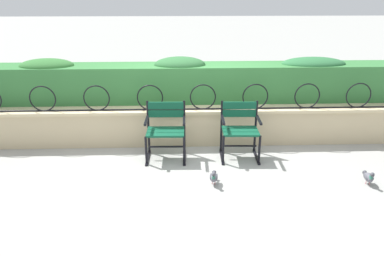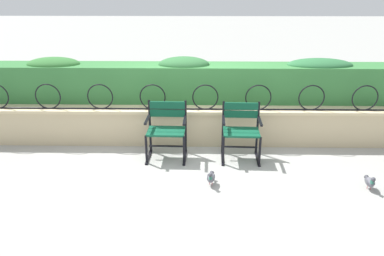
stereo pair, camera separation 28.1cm
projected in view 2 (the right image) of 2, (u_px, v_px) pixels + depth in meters
name	position (u px, v px, depth m)	size (l,w,h in m)	color
ground_plane	(192.00, 166.00, 5.49)	(60.00, 60.00, 0.00)	#9E9E99
stone_wall	(193.00, 125.00, 6.20)	(7.89, 0.41, 0.61)	#C6B289
iron_arch_fence	(181.00, 99.00, 5.96)	(7.34, 0.02, 0.42)	black
hedge_row	(193.00, 81.00, 6.42)	(7.73, 0.62, 0.76)	#387A3D
park_chair_left	(167.00, 128.00, 5.65)	(0.61, 0.53, 0.85)	#0F4C33
park_chair_right	(241.00, 129.00, 5.62)	(0.59, 0.54, 0.84)	#0F4C33
pigeon_near_chairs	(370.00, 182.00, 4.81)	(0.12, 0.29, 0.22)	#5B5B66
pigeon_far_side	(211.00, 177.00, 4.93)	(0.12, 0.29, 0.22)	#5B5B66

